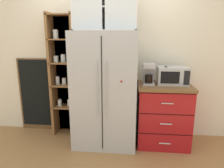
# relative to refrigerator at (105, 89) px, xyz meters

# --- Properties ---
(ground_plane) EXTENTS (10.63, 10.63, 0.00)m
(ground_plane) POSITION_rel_refrigerator_xyz_m (-0.00, 0.00, -0.85)
(ground_plane) COLOR #9E7042
(wall_back_cream) EXTENTS (4.94, 0.10, 2.55)m
(wall_back_cream) POSITION_rel_refrigerator_xyz_m (-0.00, 0.40, 0.42)
(wall_back_cream) COLOR silver
(wall_back_cream) RESTS_ON ground
(refrigerator) EXTENTS (0.93, 0.72, 1.71)m
(refrigerator) POSITION_rel_refrigerator_xyz_m (0.00, 0.00, 0.00)
(refrigerator) COLOR #B7BABF
(refrigerator) RESTS_ON ground
(pantry_shelf_column) EXTENTS (0.46, 0.30, 2.00)m
(pantry_shelf_column) POSITION_rel_refrigerator_xyz_m (-0.72, 0.28, 0.17)
(pantry_shelf_column) COLOR brown
(pantry_shelf_column) RESTS_ON ground
(counter_cabinet) EXTENTS (0.79, 0.64, 0.94)m
(counter_cabinet) POSITION_rel_refrigerator_xyz_m (0.88, 0.05, -0.38)
(counter_cabinet) COLOR #A8161C
(counter_cabinet) RESTS_ON ground
(microwave) EXTENTS (0.44, 0.33, 0.26)m
(microwave) POSITION_rel_refrigerator_xyz_m (0.99, 0.10, 0.21)
(microwave) COLOR #B7BABF
(microwave) RESTS_ON counter_cabinet
(coffee_maker) EXTENTS (0.17, 0.20, 0.31)m
(coffee_maker) POSITION_rel_refrigerator_xyz_m (0.64, 0.05, 0.24)
(coffee_maker) COLOR #B7B7BC
(coffee_maker) RESTS_ON counter_cabinet
(mug_sage) EXTENTS (0.12, 0.08, 0.09)m
(mug_sage) POSITION_rel_refrigerator_xyz_m (0.88, 0.04, 0.13)
(mug_sage) COLOR #8CA37F
(mug_sage) RESTS_ON counter_cabinet
(mug_red) EXTENTS (0.11, 0.08, 0.09)m
(mug_red) POSITION_rel_refrigerator_xyz_m (0.88, 0.10, 0.13)
(mug_red) COLOR red
(mug_red) RESTS_ON counter_cabinet
(bottle_clear) EXTENTS (0.06, 0.06, 0.27)m
(bottle_clear) POSITION_rel_refrigerator_xyz_m (0.88, 0.13, 0.20)
(bottle_clear) COLOR silver
(bottle_clear) RESTS_ON counter_cabinet
(bottle_green) EXTENTS (0.06, 0.06, 0.28)m
(bottle_green) POSITION_rel_refrigerator_xyz_m (0.88, 0.02, 0.21)
(bottle_green) COLOR #285B33
(bottle_green) RESTS_ON counter_cabinet
(upper_cabinet) EXTENTS (0.89, 0.32, 0.63)m
(upper_cabinet) POSITION_rel_refrigerator_xyz_m (-0.00, 0.05, 1.17)
(upper_cabinet) COLOR silver
(upper_cabinet) RESTS_ON refrigerator
(chalkboard_menu) EXTENTS (0.60, 0.04, 1.27)m
(chalkboard_menu) POSITION_rel_refrigerator_xyz_m (-1.27, 0.33, -0.21)
(chalkboard_menu) COLOR brown
(chalkboard_menu) RESTS_ON ground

